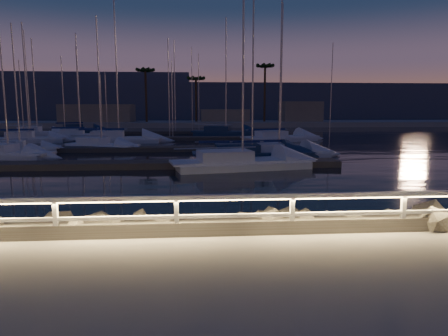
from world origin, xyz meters
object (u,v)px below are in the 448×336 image
(sailboat_a, at_px, (18,149))
(sailboat_k, at_px, (224,132))
(sailboat_j, at_px, (100,145))
(sailboat_g, at_px, (117,139))
(sailboat_i, at_px, (36,132))
(sailboat_l, at_px, (278,137))
(guard_rail, at_px, (134,207))
(sailboat_m, at_px, (79,129))
(sailboat_n, at_px, (79,135))
(sailboat_h, at_px, (239,162))
(sailboat_d, at_px, (249,154))
(sailboat_c, at_px, (276,153))
(sailboat_f, at_px, (7,153))
(sailboat_e, at_px, (28,139))

(sailboat_a, xyz_separation_m, sailboat_k, (19.08, 20.65, 0.07))
(sailboat_a, bearing_deg, sailboat_j, 10.83)
(sailboat_g, relative_size, sailboat_i, 1.21)
(sailboat_i, relative_size, sailboat_l, 0.85)
(sailboat_a, distance_m, sailboat_j, 6.76)
(guard_rail, bearing_deg, sailboat_l, 72.42)
(guard_rail, relative_size, sailboat_m, 3.30)
(sailboat_n, bearing_deg, sailboat_h, -64.87)
(guard_rail, xyz_separation_m, sailboat_j, (-7.14, 27.61, -0.96))
(sailboat_d, xyz_separation_m, sailboat_m, (-22.29, 35.42, 0.03))
(guard_rail, height_order, sailboat_i, sailboat_i)
(sailboat_c, relative_size, sailboat_d, 0.93)
(sailboat_l, bearing_deg, sailboat_k, 102.20)
(sailboat_a, bearing_deg, sailboat_f, -93.06)
(sailboat_g, height_order, sailboat_i, sailboat_g)
(guard_rail, xyz_separation_m, sailboat_m, (-16.66, 54.92, -0.91))
(sailboat_k, bearing_deg, sailboat_d, -75.20)
(sailboat_g, bearing_deg, guard_rail, -82.95)
(sailboat_j, bearing_deg, sailboat_n, 135.12)
(sailboat_f, bearing_deg, sailboat_j, 64.29)
(sailboat_f, bearing_deg, sailboat_c, 13.23)
(sailboat_f, relative_size, sailboat_m, 0.90)
(sailboat_c, xyz_separation_m, sailboat_f, (-20.60, 1.49, -0.02))
(sailboat_i, xyz_separation_m, sailboat_l, (31.45, -11.16, -0.02))
(sailboat_e, bearing_deg, sailboat_d, -47.25)
(sailboat_j, distance_m, sailboat_l, 20.13)
(sailboat_a, height_order, sailboat_f, sailboat_f)
(sailboat_e, height_order, sailboat_k, sailboat_k)
(sailboat_f, distance_m, sailboat_l, 27.91)
(sailboat_c, relative_size, sailboat_l, 0.90)
(sailboat_e, bearing_deg, sailboat_f, -85.46)
(sailboat_c, height_order, sailboat_e, sailboat_c)
(sailboat_h, bearing_deg, sailboat_k, 76.75)
(sailboat_a, bearing_deg, sailboat_m, 83.82)
(sailboat_j, bearing_deg, sailboat_g, 111.52)
(sailboat_f, height_order, sailboat_m, sailboat_m)
(sailboat_e, relative_size, sailboat_f, 1.08)
(sailboat_f, relative_size, sailboat_g, 0.76)
(guard_rail, distance_m, sailboat_e, 39.48)
(sailboat_e, xyz_separation_m, sailboat_i, (-3.32, 11.13, 0.00))
(sailboat_d, xyz_separation_m, sailboat_e, (-22.44, 16.20, 0.03))
(sailboat_j, bearing_deg, sailboat_a, -133.78)
(sailboat_i, bearing_deg, sailboat_m, 62.85)
(guard_rail, distance_m, sailboat_g, 35.51)
(sailboat_l, bearing_deg, sailboat_j, -173.48)
(sailboat_e, height_order, sailboat_f, sailboat_e)
(sailboat_g, relative_size, sailboat_h, 1.04)
(guard_rail, relative_size, sailboat_a, 4.10)
(sailboat_l, xyz_separation_m, sailboat_m, (-27.97, 19.24, 0.03))
(sailboat_e, bearing_deg, guard_rail, -76.20)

